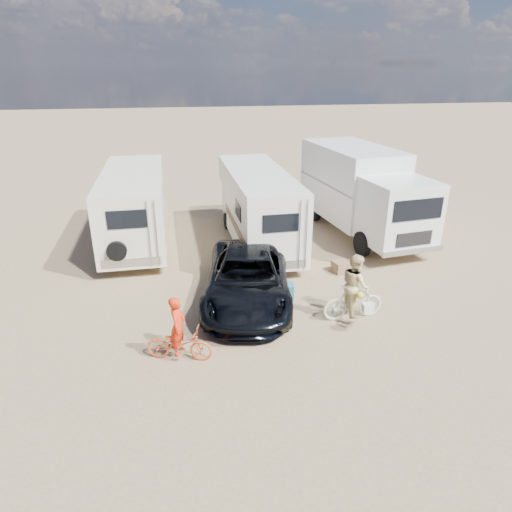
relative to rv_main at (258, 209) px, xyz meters
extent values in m
plane|color=#987E5A|center=(0.18, -6.51, -1.47)|extent=(140.00, 140.00, 0.00)
imported|color=black|center=(-1.14, -4.56, -0.72)|extent=(3.47, 5.79, 1.51)
imported|color=#D14E1D|center=(-3.27, -7.23, -1.05)|extent=(1.72, 1.00, 0.86)
imported|color=beige|center=(1.61, -6.13, -0.94)|extent=(1.79, 0.59, 1.06)
imported|color=red|center=(-3.27, -7.23, -0.71)|extent=(0.51, 0.63, 1.52)
imported|color=#DDCA89|center=(1.61, -6.13, -0.58)|extent=(0.72, 0.90, 1.78)
imported|color=black|center=(6.19, -1.26, -1.06)|extent=(1.62, 0.66, 0.83)
cube|color=#226785|center=(-0.04, -4.61, -1.24)|extent=(0.65, 0.51, 0.48)
cube|color=brown|center=(2.35, -3.10, -1.28)|extent=(0.60, 0.60, 0.40)
camera|label=1|loc=(-3.07, -16.77, 5.25)|focal=31.92mm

